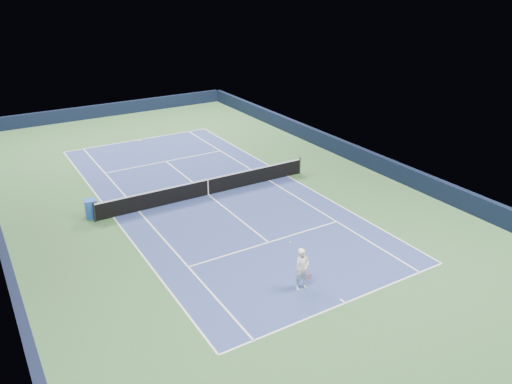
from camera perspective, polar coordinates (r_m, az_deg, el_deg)
ground at (r=28.60m, az=-5.47°, el=-0.32°), size 40.00×40.00×0.00m
wall_far at (r=46.20m, az=-16.56°, el=8.98°), size 22.00×0.35×1.10m
wall_right at (r=34.11m, az=11.07°, el=4.40°), size 0.35×40.00×1.10m
court_surface at (r=28.59m, az=-5.47°, el=-0.32°), size 10.97×23.77×0.01m
baseline_far at (r=38.99m, az=-13.25°, el=5.84°), size 10.97×0.08×0.00m
baseline_near at (r=19.94m, az=10.17°, el=-12.37°), size 10.97×0.08×0.00m
sideline_doubles_right at (r=31.14m, az=3.62°, el=1.84°), size 0.08×23.77×0.00m
sideline_doubles_left at (r=26.93m, az=-16.00°, el=-2.78°), size 0.08×23.77×0.00m
sideline_singles_right at (r=30.43m, az=1.50°, el=1.34°), size 0.08×23.77×0.00m
sideline_singles_left at (r=27.25m, az=-13.25°, el=-2.14°), size 0.08×23.77×0.00m
service_line_far at (r=34.07m, az=-10.24°, el=3.48°), size 8.23×0.08×0.00m
service_line_near at (r=23.59m, az=1.45°, el=-5.77°), size 8.23×0.08×0.00m
center_service_line at (r=28.59m, az=-5.47°, el=-0.31°), size 0.08×12.80×0.00m
center_mark_far at (r=38.85m, az=-13.18°, el=5.78°), size 0.08×0.30×0.00m
center_mark_near at (r=20.03m, az=9.89°, el=-12.17°), size 0.08×0.30×0.00m
tennis_net at (r=28.39m, az=-5.51°, el=0.61°), size 12.90×0.10×1.07m
sponsor_cube at (r=27.05m, az=-18.29°, el=-1.82°), size 0.68×0.63×0.99m
tennis_player at (r=20.04m, az=5.29°, el=-8.78°), size 0.81×1.26×1.80m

